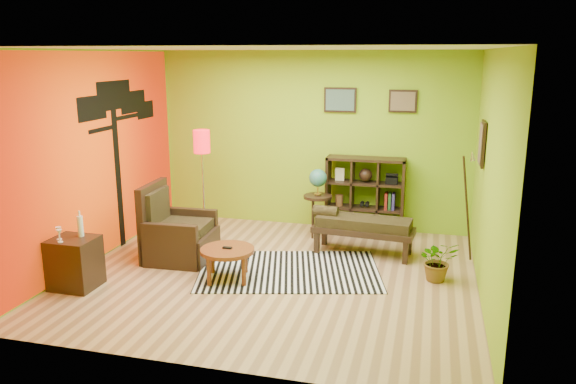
% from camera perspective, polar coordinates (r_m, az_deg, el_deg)
% --- Properties ---
extents(ground, '(5.00, 5.00, 0.00)m').
position_cam_1_polar(ground, '(7.23, -1.48, -8.41)').
color(ground, tan).
rests_on(ground, ground).
extents(room_shell, '(5.04, 4.54, 2.82)m').
position_cam_1_polar(room_shell, '(6.80, -2.30, 5.91)').
color(room_shell, '#84B31A').
rests_on(room_shell, ground).
extents(zebra_rug, '(2.60, 1.98, 0.01)m').
position_cam_1_polar(zebra_rug, '(7.34, 0.11, -7.99)').
color(zebra_rug, white).
rests_on(zebra_rug, ground).
extents(coffee_table, '(0.67, 0.67, 0.43)m').
position_cam_1_polar(coffee_table, '(6.99, -6.17, -6.17)').
color(coffee_table, brown).
rests_on(coffee_table, ground).
extents(armchair, '(0.90, 0.91, 1.04)m').
position_cam_1_polar(armchair, '(7.83, -11.29, -4.43)').
color(armchair, black).
rests_on(armchair, ground).
extents(side_cabinet, '(0.52, 0.47, 0.93)m').
position_cam_1_polar(side_cabinet, '(7.23, -20.84, -6.70)').
color(side_cabinet, black).
rests_on(side_cabinet, ground).
extents(floor_lamp, '(0.25, 0.25, 1.67)m').
position_cam_1_polar(floor_lamp, '(8.33, -8.72, 4.09)').
color(floor_lamp, silver).
rests_on(floor_lamp, ground).
extents(globe_table, '(0.43, 0.43, 1.05)m').
position_cam_1_polar(globe_table, '(8.50, 3.05, 0.64)').
color(globe_table, black).
rests_on(globe_table, ground).
extents(cube_shelf, '(1.20, 0.35, 1.20)m').
position_cam_1_polar(cube_shelf, '(8.78, 7.91, -0.39)').
color(cube_shelf, black).
rests_on(cube_shelf, ground).
extents(bench, '(1.45, 0.62, 0.65)m').
position_cam_1_polar(bench, '(7.90, 7.40, -3.37)').
color(bench, black).
rests_on(bench, ground).
extents(potted_plant, '(0.61, 0.64, 0.41)m').
position_cam_1_polar(potted_plant, '(7.23, 14.97, -7.15)').
color(potted_plant, '#26661E').
rests_on(potted_plant, ground).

